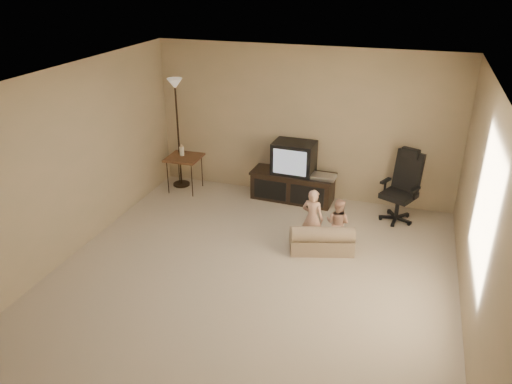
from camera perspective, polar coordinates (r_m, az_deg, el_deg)
floor at (r=6.37m, az=-0.73°, el=-10.08°), size 5.50×5.50×0.00m
room_shell at (r=5.65m, az=-0.81°, el=2.70°), size 5.50×5.50×5.50m
tv_stand at (r=8.30m, az=4.30°, el=1.80°), size 1.42×0.58×1.01m
office_chair at (r=7.94m, az=16.22°, el=-0.37°), size 0.69×0.70×1.13m
side_table at (r=8.66m, az=-8.24°, el=3.91°), size 0.57×0.57×0.84m
floor_lamp at (r=8.62m, az=-9.07°, el=9.33°), size 0.30×0.30×1.91m
child_sofa at (r=6.95m, az=7.52°, el=-5.43°), size 0.96×0.71×0.42m
toddler_left at (r=6.94m, az=6.48°, el=-2.99°), size 0.35×0.29×0.86m
toddler_right at (r=7.01m, az=9.31°, el=-3.50°), size 0.39×0.28×0.72m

